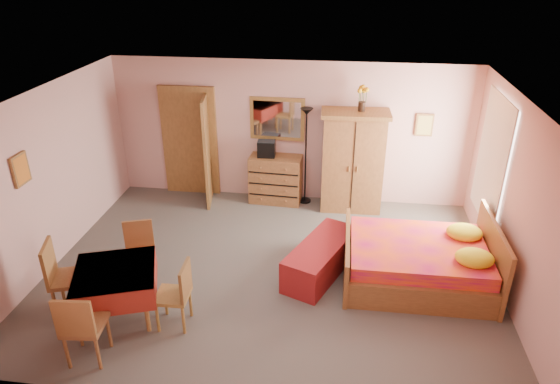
# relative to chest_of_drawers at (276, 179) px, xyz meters

# --- Properties ---
(floor) EXTENTS (6.50, 6.50, 0.00)m
(floor) POSITION_rel_chest_of_drawers_xyz_m (0.24, -2.27, -0.45)
(floor) COLOR #67645B
(floor) RESTS_ON ground
(ceiling) EXTENTS (6.50, 6.50, 0.00)m
(ceiling) POSITION_rel_chest_of_drawers_xyz_m (0.24, -2.27, 2.15)
(ceiling) COLOR brown
(ceiling) RESTS_ON wall_back
(wall_back) EXTENTS (6.50, 0.10, 2.60)m
(wall_back) POSITION_rel_chest_of_drawers_xyz_m (0.24, 0.23, 0.85)
(wall_back) COLOR #D6A19B
(wall_back) RESTS_ON floor
(wall_front) EXTENTS (6.50, 0.10, 2.60)m
(wall_front) POSITION_rel_chest_of_drawers_xyz_m (0.24, -4.77, 0.85)
(wall_front) COLOR #D6A19B
(wall_front) RESTS_ON floor
(wall_left) EXTENTS (0.10, 5.00, 2.60)m
(wall_left) POSITION_rel_chest_of_drawers_xyz_m (-3.01, -2.27, 0.85)
(wall_left) COLOR #D6A19B
(wall_left) RESTS_ON floor
(wall_right) EXTENTS (0.10, 5.00, 2.60)m
(wall_right) POSITION_rel_chest_of_drawers_xyz_m (3.49, -2.27, 0.85)
(wall_right) COLOR #D6A19B
(wall_right) RESTS_ON floor
(doorway) EXTENTS (1.06, 0.12, 2.15)m
(doorway) POSITION_rel_chest_of_drawers_xyz_m (-1.66, 0.20, 0.58)
(doorway) COLOR #9E6B35
(doorway) RESTS_ON floor
(window) EXTENTS (0.08, 1.40, 1.95)m
(window) POSITION_rel_chest_of_drawers_xyz_m (3.45, -1.07, 1.00)
(window) COLOR white
(window) RESTS_ON wall_right
(picture_left) EXTENTS (0.04, 0.32, 0.42)m
(picture_left) POSITION_rel_chest_of_drawers_xyz_m (-2.98, -2.87, 1.25)
(picture_left) COLOR orange
(picture_left) RESTS_ON wall_left
(picture_back) EXTENTS (0.30, 0.04, 0.40)m
(picture_back) POSITION_rel_chest_of_drawers_xyz_m (2.59, 0.20, 1.10)
(picture_back) COLOR #D8BF59
(picture_back) RESTS_ON wall_back
(chest_of_drawers) EXTENTS (0.97, 0.53, 0.90)m
(chest_of_drawers) POSITION_rel_chest_of_drawers_xyz_m (0.00, 0.00, 0.00)
(chest_of_drawers) COLOR #925C31
(chest_of_drawers) RESTS_ON floor
(wall_mirror) EXTENTS (1.00, 0.11, 0.79)m
(wall_mirror) POSITION_rel_chest_of_drawers_xyz_m (0.00, 0.21, 1.10)
(wall_mirror) COLOR white
(wall_mirror) RESTS_ON wall_back
(stereo) EXTENTS (0.33, 0.25, 0.29)m
(stereo) POSITION_rel_chest_of_drawers_xyz_m (-0.17, 0.00, 0.59)
(stereo) COLOR black
(stereo) RESTS_ON chest_of_drawers
(floor_lamp) EXTENTS (0.26, 0.26, 1.81)m
(floor_lamp) POSITION_rel_chest_of_drawers_xyz_m (0.54, 0.05, 0.46)
(floor_lamp) COLOR black
(floor_lamp) RESTS_ON floor
(wardrobe) EXTENTS (1.19, 0.64, 1.84)m
(wardrobe) POSITION_rel_chest_of_drawers_xyz_m (1.39, -0.10, 0.47)
(wardrobe) COLOR #996234
(wardrobe) RESTS_ON floor
(sunflower_vase) EXTENTS (0.19, 0.19, 0.44)m
(sunflower_vase) POSITION_rel_chest_of_drawers_xyz_m (1.48, -0.06, 1.61)
(sunflower_vase) COLOR #EEB114
(sunflower_vase) RESTS_ON wardrobe
(bed) EXTENTS (2.07, 1.63, 0.96)m
(bed) POSITION_rel_chest_of_drawers_xyz_m (2.33, -2.23, 0.03)
(bed) COLOR #C61354
(bed) RESTS_ON floor
(bench) EXTENTS (1.09, 1.59, 0.50)m
(bench) POSITION_rel_chest_of_drawers_xyz_m (0.98, -2.24, -0.20)
(bench) COLOR maroon
(bench) RESTS_ON floor
(dining_table) EXTENTS (1.25, 1.25, 0.72)m
(dining_table) POSITION_rel_chest_of_drawers_xyz_m (-1.52, -3.56, -0.09)
(dining_table) COLOR maroon
(dining_table) RESTS_ON floor
(chair_south) EXTENTS (0.48, 0.48, 0.96)m
(chair_south) POSITION_rel_chest_of_drawers_xyz_m (-1.58, -4.29, 0.03)
(chair_south) COLOR #915931
(chair_south) RESTS_ON floor
(chair_north) EXTENTS (0.52, 0.52, 0.89)m
(chair_north) POSITION_rel_chest_of_drawers_xyz_m (-1.53, -2.79, -0.00)
(chair_north) COLOR #9D6235
(chair_north) RESTS_ON floor
(chair_west) EXTENTS (0.59, 0.59, 1.03)m
(chair_west) POSITION_rel_chest_of_drawers_xyz_m (-2.17, -3.51, 0.07)
(chair_west) COLOR #A16536
(chair_west) RESTS_ON floor
(chair_east) EXTENTS (0.42, 0.42, 0.89)m
(chair_east) POSITION_rel_chest_of_drawers_xyz_m (-0.79, -3.60, -0.00)
(chair_east) COLOR olive
(chair_east) RESTS_ON floor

